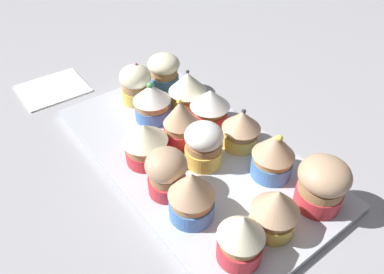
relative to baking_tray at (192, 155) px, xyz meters
The scene contains 18 objects.
ground_plane 2.10cm from the baking_tray, ahead, with size 180.00×180.00×3.00cm, color #9E9EA3.
baking_tray is the anchor object (origin of this frame).
cupcake_0 20.03cm from the baking_tray, 158.84° to the right, with size 6.66×6.66×7.55cm.
cupcake_1 12.99cm from the baking_tray, 149.59° to the right, with size 6.02×6.02×7.57cm.
cupcake_2 8.66cm from the baking_tray, 115.15° to the right, with size 5.98×5.98×6.67cm.
cupcake_3 8.75cm from the baking_tray, 59.65° to the right, with size 6.57×6.57×6.63cm.
cupcake_4 12.35cm from the baking_tray, 33.84° to the right, with size 6.71×6.71×7.37cm.
cupcake_5 19.70cm from the baking_tray, 21.54° to the right, with size 5.95×5.95×6.80cm.
cupcake_6 17.95cm from the baking_tray, behind, with size 5.98×5.98×6.96cm.
cupcake_7 4.95cm from the baking_tray, behind, with size 5.61×5.61×6.93cm.
cupcake_8 5.36cm from the baking_tray, ahead, with size 5.39×5.39×8.09cm.
cupcake_9 11.71cm from the baking_tray, ahead, with size 6.35×6.35×6.93cm.
cupcake_10 17.60cm from the baking_tray, ahead, with size 5.57×5.57×7.39cm.
cupcake_11 19.41cm from the baking_tray, 159.50° to the left, with size 5.51×5.51×7.22cm.
cupcake_12 12.88cm from the baking_tray, 142.49° to the left, with size 5.99×5.99×7.53cm.
cupcake_13 9.62cm from the baking_tray, 119.63° to the left, with size 5.62×5.62×7.13cm.
cupcake_14 8.15cm from the baking_tray, 67.10° to the left, with size 6.75×6.75×6.66cm.
napkin 33.60cm from the baking_tray, 17.24° to the left, with size 10.69×12.22×0.60cm, color white.
Camera 1 is at (-34.04, 25.92, 40.40)cm, focal length 35.00 mm.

